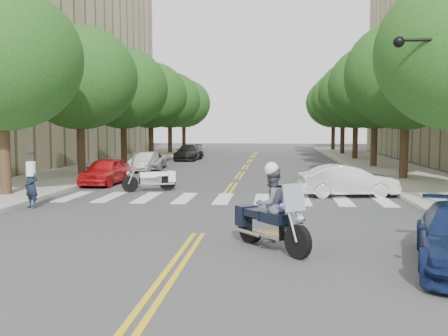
# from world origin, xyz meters

# --- Properties ---
(ground) EXTENTS (140.00, 140.00, 0.00)m
(ground) POSITION_xyz_m (0.00, 0.00, 0.00)
(ground) COLOR #38383A
(ground) RESTS_ON ground
(sidewalk_left) EXTENTS (5.00, 60.00, 0.15)m
(sidewalk_left) POSITION_xyz_m (-9.50, 22.00, 0.07)
(sidewalk_left) COLOR #9E9991
(sidewalk_left) RESTS_ON ground
(sidewalk_right) EXTENTS (5.00, 60.00, 0.15)m
(sidewalk_right) POSITION_xyz_m (9.50, 22.00, 0.07)
(sidewalk_right) COLOR #9E9991
(sidewalk_right) RESTS_ON ground
(tree_l_0) EXTENTS (6.40, 6.40, 8.45)m
(tree_l_0) POSITION_xyz_m (-8.80, 6.00, 5.55)
(tree_l_0) COLOR #382316
(tree_l_0) RESTS_ON ground
(tree_l_1) EXTENTS (6.40, 6.40, 8.45)m
(tree_l_1) POSITION_xyz_m (-8.80, 14.00, 5.55)
(tree_l_1) COLOR #382316
(tree_l_1) RESTS_ON ground
(tree_l_2) EXTENTS (6.40, 6.40, 8.45)m
(tree_l_2) POSITION_xyz_m (-8.80, 22.00, 5.55)
(tree_l_2) COLOR #382316
(tree_l_2) RESTS_ON ground
(tree_l_3) EXTENTS (6.40, 6.40, 8.45)m
(tree_l_3) POSITION_xyz_m (-8.80, 30.00, 5.55)
(tree_l_3) COLOR #382316
(tree_l_3) RESTS_ON ground
(tree_l_4) EXTENTS (6.40, 6.40, 8.45)m
(tree_l_4) POSITION_xyz_m (-8.80, 38.00, 5.55)
(tree_l_4) COLOR #382316
(tree_l_4) RESTS_ON ground
(tree_l_5) EXTENTS (6.40, 6.40, 8.45)m
(tree_l_5) POSITION_xyz_m (-8.80, 46.00, 5.55)
(tree_l_5) COLOR #382316
(tree_l_5) RESTS_ON ground
(tree_r_1) EXTENTS (6.40, 6.40, 8.45)m
(tree_r_1) POSITION_xyz_m (8.80, 14.00, 5.55)
(tree_r_1) COLOR #382316
(tree_r_1) RESTS_ON ground
(tree_r_2) EXTENTS (6.40, 6.40, 8.45)m
(tree_r_2) POSITION_xyz_m (8.80, 22.00, 5.55)
(tree_r_2) COLOR #382316
(tree_r_2) RESTS_ON ground
(tree_r_3) EXTENTS (6.40, 6.40, 8.45)m
(tree_r_3) POSITION_xyz_m (8.80, 30.00, 5.55)
(tree_r_3) COLOR #382316
(tree_r_3) RESTS_ON ground
(tree_r_4) EXTENTS (6.40, 6.40, 8.45)m
(tree_r_4) POSITION_xyz_m (8.80, 38.00, 5.55)
(tree_r_4) COLOR #382316
(tree_r_4) RESTS_ON ground
(tree_r_5) EXTENTS (6.40, 6.40, 8.45)m
(tree_r_5) POSITION_xyz_m (8.80, 46.00, 5.55)
(tree_r_5) COLOR #382316
(tree_r_5) RESTS_ON ground
(motorcycle_police) EXTENTS (1.80, 2.15, 2.06)m
(motorcycle_police) POSITION_xyz_m (1.91, -1.46, 0.92)
(motorcycle_police) COLOR black
(motorcycle_police) RESTS_ON ground
(motorcycle_parked) EXTENTS (2.25, 1.33, 1.55)m
(motorcycle_parked) POSITION_xyz_m (-3.33, 8.57, 0.54)
(motorcycle_parked) COLOR black
(motorcycle_parked) RESTS_ON ground
(officer_standing) EXTENTS (0.68, 0.58, 1.58)m
(officer_standing) POSITION_xyz_m (-6.50, 3.60, 0.79)
(officer_standing) COLOR black
(officer_standing) RESTS_ON ground
(convertible) EXTENTS (4.13, 1.92, 1.31)m
(convertible) POSITION_xyz_m (5.02, 7.66, 0.65)
(convertible) COLOR white
(convertible) RESTS_ON ground
(parked_car_a) EXTENTS (1.76, 3.97, 1.33)m
(parked_car_a) POSITION_xyz_m (-6.30, 10.76, 0.66)
(parked_car_a) COLOR red
(parked_car_a) RESTS_ON ground
(parked_car_b) EXTENTS (1.44, 3.69, 1.20)m
(parked_car_b) POSITION_xyz_m (-6.30, 18.00, 0.60)
(parked_car_b) COLOR silver
(parked_car_b) RESTS_ON ground
(parked_car_c) EXTENTS (2.33, 4.41, 1.18)m
(parked_car_c) POSITION_xyz_m (-6.30, 19.50, 0.59)
(parked_car_c) COLOR #ACAFB4
(parked_car_c) RESTS_ON ground
(parked_car_d) EXTENTS (2.03, 4.61, 1.32)m
(parked_car_d) POSITION_xyz_m (-5.20, 28.50, 0.66)
(parked_car_d) COLOR black
(parked_car_d) RESTS_ON ground
(parked_car_e) EXTENTS (1.72, 3.96, 1.33)m
(parked_car_e) POSITION_xyz_m (-5.20, 31.43, 0.66)
(parked_car_e) COLOR #97979C
(parked_car_e) RESTS_ON ground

